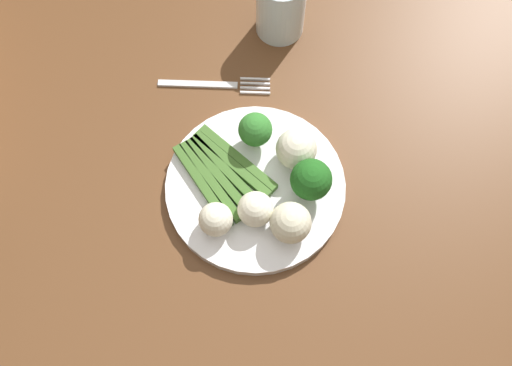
{
  "coord_description": "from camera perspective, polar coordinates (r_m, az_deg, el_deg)",
  "views": [
    {
      "loc": [
        0.38,
        -0.0,
        1.47
      ],
      "look_at": [
        0.08,
        -0.0,
        0.77
      ],
      "focal_mm": 39.62,
      "sensor_mm": 36.0,
      "label": 1
    }
  ],
  "objects": [
    {
      "name": "ground_plane",
      "position": [
        1.53,
        0.02,
        -8.81
      ],
      "size": [
        6.0,
        6.0,
        0.02
      ],
      "primitive_type": "cube",
      "color": "#B7A88E"
    },
    {
      "name": "dining_table",
      "position": [
        0.92,
        0.03,
        1.26
      ],
      "size": [
        1.24,
        0.85,
        0.75
      ],
      "color": "brown",
      "rests_on": "ground_plane"
    },
    {
      "name": "plate",
      "position": [
        0.78,
        -0.0,
        -0.36
      ],
      "size": [
        0.25,
        0.25,
        0.01
      ],
      "primitive_type": "cylinder",
      "color": "white",
      "rests_on": "dining_table"
    },
    {
      "name": "asparagus_bundle",
      "position": [
        0.77,
        -3.43,
        1.05
      ],
      "size": [
        0.15,
        0.15,
        0.01
      ],
      "rotation": [
        0.0,
        0.0,
        0.7
      ],
      "color": "#3D6626",
      "rests_on": "plate"
    },
    {
      "name": "broccoli_back",
      "position": [
        0.73,
        5.7,
        0.31
      ],
      "size": [
        0.06,
        0.06,
        0.07
      ],
      "color": "#4C7F2B",
      "rests_on": "plate"
    },
    {
      "name": "broccoli_outer_edge",
      "position": [
        0.77,
        0.36,
        5.38
      ],
      "size": [
        0.05,
        0.05,
        0.06
      ],
      "color": "#609E3D",
      "rests_on": "plate"
    },
    {
      "name": "cauliflower_edge",
      "position": [
        0.73,
        0.08,
        -2.66
      ],
      "size": [
        0.05,
        0.05,
        0.05
      ],
      "primitive_type": "sphere",
      "color": "silver",
      "rests_on": "plate"
    },
    {
      "name": "cauliflower_mid",
      "position": [
        0.73,
        -3.97,
        -3.69
      ],
      "size": [
        0.04,
        0.04,
        0.04
      ],
      "primitive_type": "sphere",
      "color": "silver",
      "rests_on": "plate"
    },
    {
      "name": "cauliflower_near_fork",
      "position": [
        0.76,
        4.21,
        3.45
      ],
      "size": [
        0.06,
        0.06,
        0.06
      ],
      "primitive_type": "sphere",
      "color": "silver",
      "rests_on": "plate"
    },
    {
      "name": "cauliflower_back_right",
      "position": [
        0.72,
        3.63,
        -4.01
      ],
      "size": [
        0.05,
        0.05,
        0.05
      ],
      "primitive_type": "sphere",
      "color": "beige",
      "rests_on": "plate"
    },
    {
      "name": "fork",
      "position": [
        0.86,
        -4.09,
        9.87
      ],
      "size": [
        0.03,
        0.17,
        0.0
      ],
      "rotation": [
        0.0,
        0.0,
        1.53
      ],
      "color": "silver",
      "rests_on": "dining_table"
    },
    {
      "name": "water_glass",
      "position": [
        0.89,
        2.61,
        17.47
      ],
      "size": [
        0.07,
        0.07,
        0.1
      ],
      "primitive_type": "cylinder",
      "color": "silver",
      "rests_on": "dining_table"
    }
  ]
}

